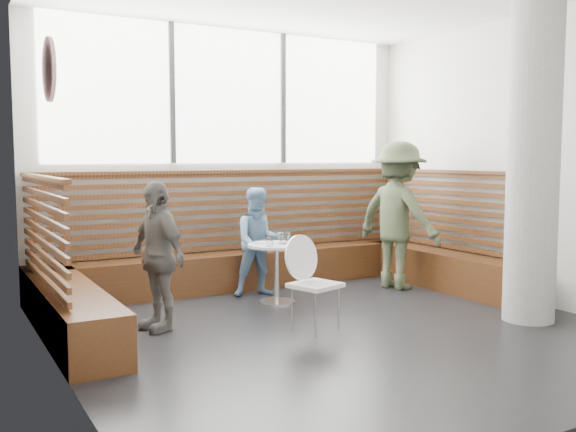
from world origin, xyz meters
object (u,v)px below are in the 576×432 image
child_back (259,242)px  concrete_column (533,159)px  cafe_table (277,261)px  adult_man (398,216)px  child_left (157,256)px  cafe_chair (312,275)px

child_back → concrete_column: bearing=-39.0°
cafe_table → adult_man: size_ratio=0.37×
cafe_table → adult_man: (1.69, -0.02, 0.43)m
child_left → child_back: bearing=106.6°
concrete_column → cafe_table: 2.87m
cafe_table → cafe_chair: (-0.24, -1.14, 0.05)m
cafe_chair → cafe_table: bearing=60.4°
cafe_chair → child_left: bearing=132.3°
cafe_table → concrete_column: bearing=-46.1°
cafe_table → child_back: size_ratio=0.52×
adult_man → child_back: (-1.69, 0.44, -0.27)m
cafe_table → adult_man: 1.75m
cafe_chair → child_back: bearing=63.5°
adult_man → child_back: bearing=61.5°
cafe_table → child_back: (0.00, 0.43, 0.16)m
cafe_chair → child_back: size_ratio=0.70×
concrete_column → cafe_chair: 2.45m
cafe_table → child_back: child_back is taller
concrete_column → adult_man: 2.01m
concrete_column → cafe_table: (-1.83, 1.90, -1.13)m
concrete_column → adult_man: size_ratio=1.77×
child_back → cafe_chair: bearing=-86.0°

